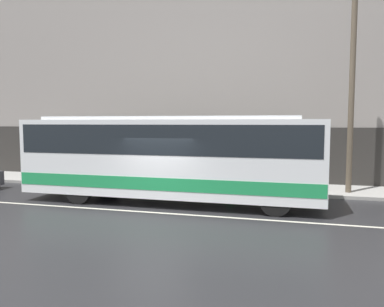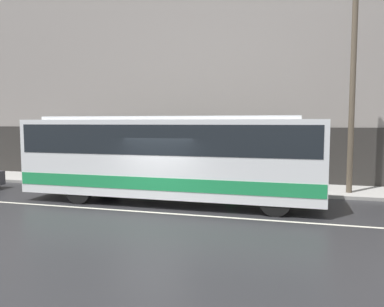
% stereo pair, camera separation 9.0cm
% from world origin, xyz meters
% --- Properties ---
extents(ground_plane, '(60.00, 60.00, 0.00)m').
position_xyz_m(ground_plane, '(0.00, 0.00, 0.00)').
color(ground_plane, '#262628').
extents(sidewalk, '(60.00, 2.85, 0.14)m').
position_xyz_m(sidewalk, '(0.00, 5.42, 0.07)').
color(sidewalk, '#A09E99').
rests_on(sidewalk, ground_plane).
extents(building_facade, '(60.00, 0.35, 12.40)m').
position_xyz_m(building_facade, '(0.00, 6.99, 5.99)').
color(building_facade, gray).
rests_on(building_facade, ground_plane).
extents(lane_stripe, '(54.00, 0.14, 0.01)m').
position_xyz_m(lane_stripe, '(0.00, 0.00, 0.00)').
color(lane_stripe, beige).
rests_on(lane_stripe, ground_plane).
extents(transit_bus, '(11.20, 2.56, 3.26)m').
position_xyz_m(transit_bus, '(-0.02, 1.71, 1.84)').
color(transit_bus, white).
rests_on(transit_bus, ground_plane).
extents(utility_pole_near, '(0.23, 0.23, 7.94)m').
position_xyz_m(utility_pole_near, '(6.76, 4.90, 4.10)').
color(utility_pole_near, brown).
rests_on(utility_pole_near, sidewalk).
extents(pedestrian_waiting, '(0.36, 0.36, 1.64)m').
position_xyz_m(pedestrian_waiting, '(1.61, 6.17, 0.90)').
color(pedestrian_waiting, '#1E5933').
rests_on(pedestrian_waiting, sidewalk).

